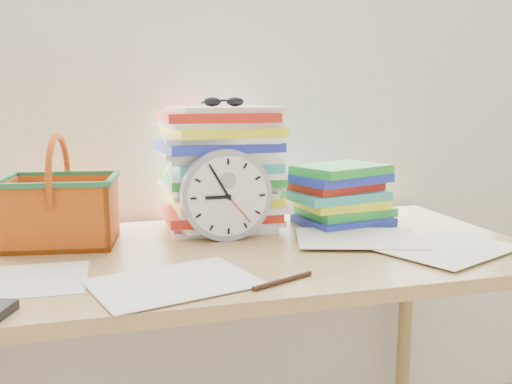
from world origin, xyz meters
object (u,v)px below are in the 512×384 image
object	(u,v)px
paper_stack	(222,168)
book_stack	(343,195)
basket	(60,191)
clock	(226,195)
desk	(232,279)

from	to	relation	value
paper_stack	book_stack	xyz separation A→B (m)	(0.33, -0.06, -0.08)
paper_stack	basket	size ratio (longest dim) A/B	1.25
clock	book_stack	xyz separation A→B (m)	(0.35, 0.08, -0.03)
desk	basket	distance (m)	0.46
paper_stack	clock	distance (m)	0.15
clock	book_stack	world-z (taller)	clock
paper_stack	book_stack	world-z (taller)	paper_stack
paper_stack	clock	world-z (taller)	paper_stack
clock	book_stack	bearing A→B (deg)	12.86
paper_stack	basket	distance (m)	0.42
paper_stack	basket	xyz separation A→B (m)	(-0.41, -0.07, -0.03)
clock	book_stack	size ratio (longest dim) A/B	0.81
desk	clock	distance (m)	0.21
desk	clock	world-z (taller)	clock
desk	basket	xyz separation A→B (m)	(-0.38, 0.15, 0.20)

